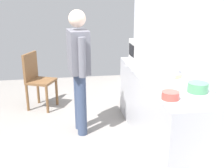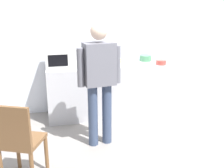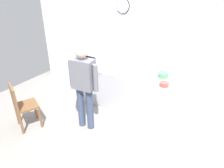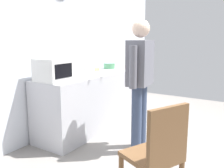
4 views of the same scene
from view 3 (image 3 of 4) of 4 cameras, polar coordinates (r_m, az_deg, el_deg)
The scene contains 13 objects.
ground_plane at distance 4.03m, azimuth -5.86°, elevation -14.19°, with size 6.00×6.00×0.00m, color gray.
back_wall at distance 4.59m, azimuth 5.78°, elevation 9.90°, with size 5.40×0.13×2.60m.
kitchen_counter at distance 4.55m, azimuth 4.92°, elevation -2.03°, with size 2.24×0.62×0.89m, color #B7B7BC.
microwave at distance 4.72m, azimuth -4.05°, elevation 7.07°, with size 0.50×0.39×0.30m.
sandwich_plate at distance 4.35m, azimuth 7.70°, elevation 3.27°, with size 0.23×0.23×0.07m.
salad_bowl at distance 4.23m, azimuth 13.81°, elevation 2.42°, with size 0.21×0.21×0.10m, color #4C8E60.
cereal_bowl at distance 4.50m, azimuth 0.65°, elevation 4.53°, with size 0.23×0.23×0.07m, color white.
mixing_bowl at distance 3.90m, azimuth 14.08°, elevation -0.05°, with size 0.17×0.17×0.08m, color #C64C42.
toaster at distance 4.45m, azimuth 4.64°, elevation 5.07°, with size 0.22×0.18×0.20m, color silver.
fork_utensil at distance 4.27m, azimuth 0.23°, elevation 2.79°, with size 0.17×0.02×0.01m, color silver.
spoon_utensil at distance 4.39m, azimuth -2.82°, elevation 3.50°, with size 0.17×0.02×0.01m, color silver.
person_standing at distance 3.76m, azimuth -7.76°, elevation 0.43°, with size 0.59×0.29×1.67m.
wooden_chair at distance 4.29m, azimuth -23.50°, elevation -5.16°, with size 0.53×0.53×0.94m.
Camera 3 is at (1.94, -2.33, 2.66)m, focal length 33.39 mm.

